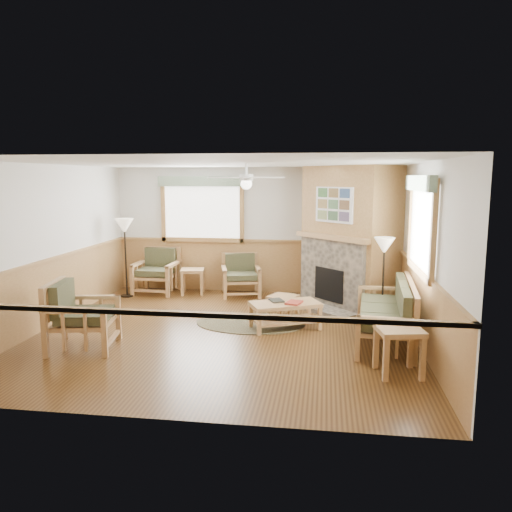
# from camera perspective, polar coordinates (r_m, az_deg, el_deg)

# --- Properties ---
(floor) EXTENTS (6.00, 6.00, 0.01)m
(floor) POSITION_cam_1_polar(r_m,az_deg,el_deg) (8.20, -3.49, -8.70)
(floor) COLOR #533417
(floor) RESTS_ON ground
(ceiling) EXTENTS (6.00, 6.00, 0.01)m
(ceiling) POSITION_cam_1_polar(r_m,az_deg,el_deg) (7.82, -3.68, 10.56)
(ceiling) COLOR white
(ceiling) RESTS_ON floor
(wall_back) EXTENTS (6.00, 0.02, 2.70)m
(wall_back) POSITION_cam_1_polar(r_m,az_deg,el_deg) (10.83, -0.41, 2.96)
(wall_back) COLOR silver
(wall_back) RESTS_ON floor
(wall_front) EXTENTS (6.00, 0.02, 2.70)m
(wall_front) POSITION_cam_1_polar(r_m,az_deg,el_deg) (5.04, -10.42, -4.13)
(wall_front) COLOR silver
(wall_front) RESTS_ON floor
(wall_left) EXTENTS (0.02, 6.00, 2.70)m
(wall_left) POSITION_cam_1_polar(r_m,az_deg,el_deg) (8.98, -22.68, 1.04)
(wall_left) COLOR silver
(wall_left) RESTS_ON floor
(wall_right) EXTENTS (0.02, 6.00, 2.70)m
(wall_right) POSITION_cam_1_polar(r_m,az_deg,el_deg) (7.87, 18.36, 0.25)
(wall_right) COLOR silver
(wall_right) RESTS_ON floor
(wainscot) EXTENTS (6.00, 6.00, 1.10)m
(wainscot) POSITION_cam_1_polar(r_m,az_deg,el_deg) (8.05, -3.53, -4.93)
(wainscot) COLOR #A67944
(wainscot) RESTS_ON floor
(fireplace) EXTENTS (3.11, 3.11, 2.70)m
(fireplace) POSITION_cam_1_polar(r_m,az_deg,el_deg) (9.78, 10.74, 2.17)
(fireplace) COLOR #A67944
(fireplace) RESTS_ON floor
(window_back) EXTENTS (1.90, 0.16, 1.50)m
(window_back) POSITION_cam_1_polar(r_m,az_deg,el_deg) (10.94, -6.23, 9.16)
(window_back) COLOR white
(window_back) RESTS_ON wall_back
(window_right) EXTENTS (0.16, 1.90, 1.50)m
(window_right) POSITION_cam_1_polar(r_m,az_deg,el_deg) (7.58, 18.77, 8.87)
(window_right) COLOR white
(window_right) RESTS_ON wall_right
(ceiling_fan) EXTENTS (1.59, 1.59, 0.36)m
(ceiling_fan) POSITION_cam_1_polar(r_m,az_deg,el_deg) (8.06, -1.12, 10.24)
(ceiling_fan) COLOR white
(ceiling_fan) RESTS_ON ceiling
(sofa) EXTENTS (2.06, 0.98, 0.92)m
(sofa) POSITION_cam_1_polar(r_m,az_deg,el_deg) (7.87, 14.46, -6.19)
(sofa) COLOR tan
(sofa) RESTS_ON floor
(armchair_back_left) EXTENTS (0.88, 0.88, 0.96)m
(armchair_back_left) POSITION_cam_1_polar(r_m,az_deg,el_deg) (11.01, -11.31, -1.69)
(armchair_back_left) COLOR tan
(armchair_back_left) RESTS_ON floor
(armchair_back_right) EXTENTS (0.95, 0.95, 0.87)m
(armchair_back_right) POSITION_cam_1_polar(r_m,az_deg,el_deg) (10.55, -1.73, -2.21)
(armchair_back_right) COLOR tan
(armchair_back_right) RESTS_ON floor
(armchair_left) EXTENTS (1.03, 1.03, 1.00)m
(armchair_left) POSITION_cam_1_polar(r_m,az_deg,el_deg) (7.73, -19.16, -6.38)
(armchair_left) COLOR tan
(armchair_left) RESTS_ON floor
(coffee_table) EXTENTS (1.25, 0.97, 0.45)m
(coffee_table) POSITION_cam_1_polar(r_m,az_deg,el_deg) (8.30, 3.33, -6.82)
(coffee_table) COLOR tan
(coffee_table) RESTS_ON floor
(end_table_chairs) EXTENTS (0.56, 0.55, 0.54)m
(end_table_chairs) POSITION_cam_1_polar(r_m,az_deg,el_deg) (10.81, -7.24, -2.90)
(end_table_chairs) COLOR tan
(end_table_chairs) RESTS_ON floor
(end_table_sofa) EXTENTS (0.63, 0.61, 0.61)m
(end_table_sofa) POSITION_cam_1_polar(r_m,az_deg,el_deg) (6.67, 16.00, -10.41)
(end_table_sofa) COLOR tan
(end_table_sofa) RESTS_ON floor
(footstool) EXTENTS (0.60, 0.60, 0.39)m
(footstool) POSITION_cam_1_polar(r_m,az_deg,el_deg) (8.99, 3.10, -5.76)
(footstool) COLOR tan
(footstool) RESTS_ON floor
(braided_rug) EXTENTS (2.46, 2.46, 0.01)m
(braided_rug) POSITION_cam_1_polar(r_m,az_deg,el_deg) (8.64, -0.65, -7.68)
(braided_rug) COLOR brown
(braided_rug) RESTS_ON floor
(floor_lamp_left) EXTENTS (0.42, 0.42, 1.65)m
(floor_lamp_left) POSITION_cam_1_polar(r_m,az_deg,el_deg) (10.75, -14.67, -0.19)
(floor_lamp_left) COLOR black
(floor_lamp_left) RESTS_ON floor
(floor_lamp_right) EXTENTS (0.36, 0.36, 1.50)m
(floor_lamp_right) POSITION_cam_1_polar(r_m,az_deg,el_deg) (8.67, 14.31, -2.81)
(floor_lamp_right) COLOR black
(floor_lamp_right) RESTS_ON floor
(book_red) EXTENTS (0.30, 0.35, 0.03)m
(book_red) POSITION_cam_1_polar(r_m,az_deg,el_deg) (8.18, 4.37, -5.23)
(book_red) COLOR maroon
(book_red) RESTS_ON coffee_table
(book_dark) EXTENTS (0.30, 0.33, 0.03)m
(book_dark) POSITION_cam_1_polar(r_m,az_deg,el_deg) (8.32, 2.35, -5.01)
(book_dark) COLOR #262721
(book_dark) RESTS_ON coffee_table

